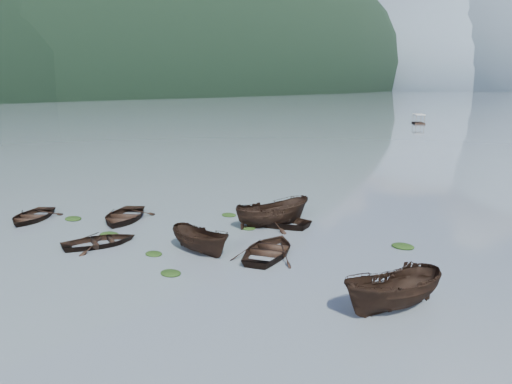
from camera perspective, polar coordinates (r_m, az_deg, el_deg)
The scene contains 20 objects.
ground_plane at distance 22.81m, azimuth -19.12°, elevation -9.97°, with size 2400.00×2400.00×0.00m, color slate.
left_ridge_far at distance 562.44m, azimuth -24.92°, elevation 10.20°, with size 560.00×1400.00×380.00m, color black.
haze_mtn_a at distance 952.73m, azimuth 21.25°, elevation 10.85°, with size 520.00×520.00×280.00m, color #475666.
rowboat_0 at distance 34.51m, azimuth -24.27°, elevation -2.92°, with size 2.96×4.14×0.86m, color black.
rowboat_1 at distance 27.87m, azimuth -17.40°, elevation -5.82°, with size 2.75×3.84×0.80m, color black.
rowboat_2 at distance 25.66m, azimuth -6.30°, elevation -6.87°, with size 1.51×4.00×1.55m, color black.
rowboat_3 at distance 25.17m, azimuth 1.57°, elevation -7.18°, with size 3.18×4.46×0.92m, color black.
rowboat_5 at distance 20.03m, azimuth 15.36°, elevation -12.89°, with size 1.73×4.59×1.77m, color black.
rowboat_6 at distance 32.43m, azimuth -14.89°, elevation -3.15°, with size 3.27×4.58×0.95m, color black.
rowboat_7 at distance 30.49m, azimuth 2.00°, elevation -3.71°, with size 3.28×4.60×0.95m, color black.
rowboat_8 at distance 30.15m, azimuth 1.89°, elevation -3.89°, with size 1.81×4.80×1.86m, color black.
weed_clump_0 at distance 29.36m, azimuth -16.42°, elevation -4.84°, with size 1.20×0.98×0.26m, color black.
weed_clump_1 at distance 25.69m, azimuth -11.60°, elevation -7.03°, with size 0.94×0.75×0.21m, color black.
weed_clump_2 at distance 23.03m, azimuth -9.73°, elevation -9.24°, with size 1.02×0.82×0.22m, color black.
weed_clump_3 at distance 29.55m, azimuth -0.91°, elevation -4.23°, with size 0.92×0.77×0.20m, color black.
weed_clump_4 at distance 21.95m, azimuth 16.09°, elevation -10.66°, with size 1.17×0.93×0.24m, color black.
weed_clump_5 at distance 33.56m, azimuth -20.17°, elevation -2.98°, with size 1.16×0.94×0.25m, color black.
weed_clump_6 at distance 32.50m, azimuth -3.12°, elevation -2.72°, with size 1.02×0.85×0.21m, color black.
weed_clump_7 at distance 27.33m, azimuth 16.43°, elevation -6.11°, with size 1.20×0.96×0.26m, color black.
pontoon_left at distance 115.52m, azimuth 18.06°, elevation 7.43°, with size 2.13×5.11×1.96m, color black, non-canonical shape.
Camera 1 is at (18.03, -11.22, 8.33)m, focal length 35.00 mm.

